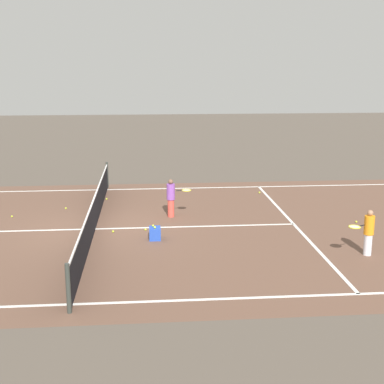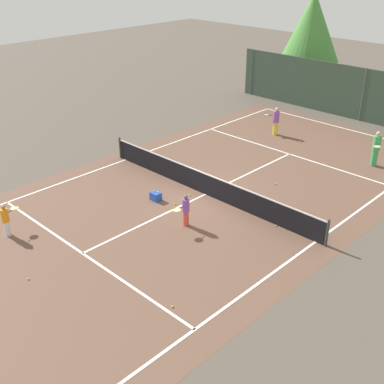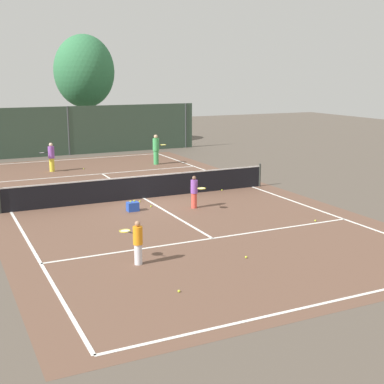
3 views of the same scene
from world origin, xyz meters
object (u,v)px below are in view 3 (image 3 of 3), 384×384
Objects in this scene: tennis_ball_1 at (185,187)px; tennis_ball_8 at (151,206)px; player_3 at (194,191)px; tennis_ball_5 at (246,257)px; player_2 at (51,157)px; tennis_ball_0 at (153,182)px; tennis_ball_7 at (179,291)px; player_1 at (137,242)px; tennis_ball_3 at (315,221)px; ball_crate at (133,207)px; tennis_ball_2 at (222,190)px; tennis_ball_6 at (140,201)px; tennis_ball_4 at (84,169)px; player_0 at (156,149)px.

tennis_ball_1 is 4.01m from tennis_ball_8.
player_3 is at bearing -109.03° from tennis_ball_1.
tennis_ball_5 is at bearing -104.53° from tennis_ball_1.
player_2 reaches higher than tennis_ball_0.
tennis_ball_5 and tennis_ball_7 have the same top height.
tennis_ball_3 is (7.38, 1.42, -0.63)m from player_1.
tennis_ball_0 is at bearing 106.74° from tennis_ball_3.
tennis_ball_2 is at bearing 19.69° from ball_crate.
tennis_ball_3 is at bearing -73.26° from tennis_ball_0.
tennis_ball_1 is at bearing 45.45° from tennis_ball_8.
player_1 is 19.27× the size of tennis_ball_1.
tennis_ball_6 is at bearing 69.47° from player_1.
tennis_ball_4 is 16.74m from tennis_ball_5.
tennis_ball_4 is at bearing 99.33° from player_3.
tennis_ball_5 is 1.00× the size of tennis_ball_8.
tennis_ball_7 is (-7.15, -3.75, 0.00)m from tennis_ball_3.
player_0 is 26.72× the size of tennis_ball_1.
player_0 reaches higher than tennis_ball_1.
player_3 is at bearing -71.92° from player_2.
player_2 reaches higher than tennis_ball_2.
player_2 is at bearing 101.98° from tennis_ball_6.
player_3 is 5.48m from tennis_ball_0.
ball_crate is 5.26m from tennis_ball_2.
tennis_ball_0 and tennis_ball_6 have the same top height.
tennis_ball_3 is at bearing -38.03° from ball_crate.
ball_crate is at bearing -83.69° from player_2.
tennis_ball_2 is 4.34m from tennis_ball_8.
tennis_ball_0 is 13.61m from tennis_ball_7.
ball_crate is 6.73m from tennis_ball_5.
player_3 reaches higher than tennis_ball_3.
tennis_ball_8 is at bearing -159.92° from tennis_ball_2.
player_2 reaches higher than player_1.
tennis_ball_2 is at bearing -90.06° from player_0.
tennis_ball_5 is 1.00× the size of tennis_ball_6.
tennis_ball_4 is at bearing 108.70° from tennis_ball_3.
tennis_ball_6 is at bearing -115.96° from player_0.
player_2 is at bearing 97.73° from tennis_ball_5.
tennis_ball_5 is (-1.61, -11.45, 0.00)m from tennis_ball_0.
player_1 is 6.04m from ball_crate.
tennis_ball_0 and tennis_ball_3 have the same top height.
player_2 reaches higher than tennis_ball_6.
tennis_ball_5 is at bearing -114.32° from tennis_ball_2.
tennis_ball_5 is at bearing -98.01° from tennis_ball_0.
tennis_ball_1 is at bearing 57.94° from player_1.
ball_crate is at bearing -139.61° from tennis_ball_1.
player_2 is 24.02× the size of tennis_ball_8.
player_1 is 19.27× the size of tennis_ball_6.
tennis_ball_3 is at bearing -49.87° from player_3.
tennis_ball_6 is (0.13, -8.82, 0.00)m from tennis_ball_4.
ball_crate is 5.56m from tennis_ball_0.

